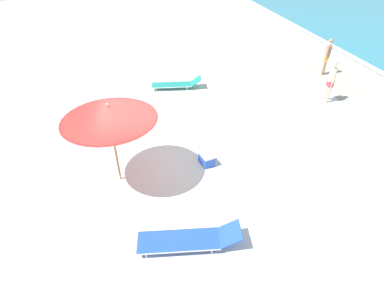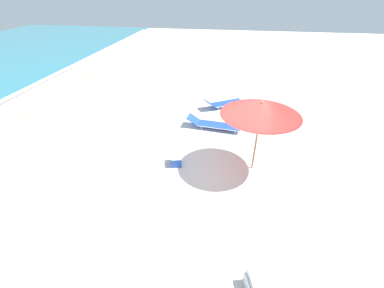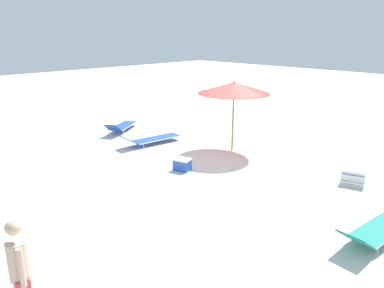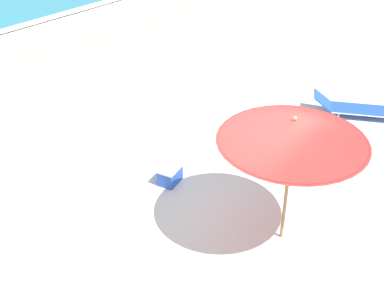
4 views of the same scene
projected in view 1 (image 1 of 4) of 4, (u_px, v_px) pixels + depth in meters
ground_plane at (153, 171)px, 9.13m from camera, size 60.00×60.00×0.16m
beach_umbrella at (109, 113)px, 7.44m from camera, size 2.45×2.45×2.46m
lounger_stack at (104, 108)px, 11.79m from camera, size 1.11×2.00×0.41m
sun_lounger_beside_umbrella at (177, 84)px, 13.63m from camera, size 0.84×2.30×0.50m
sun_lounger_near_water_left at (189, 239)px, 6.76m from camera, size 0.87×2.40×0.47m
beachgoer_wading_adult at (331, 79)px, 12.11m from camera, size 0.44×0.27×1.76m
beachgoer_shoreline_child at (327, 55)px, 14.52m from camera, size 0.35×0.34×1.76m
cooler_box at (207, 159)px, 9.17m from camera, size 0.58×0.48×0.37m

